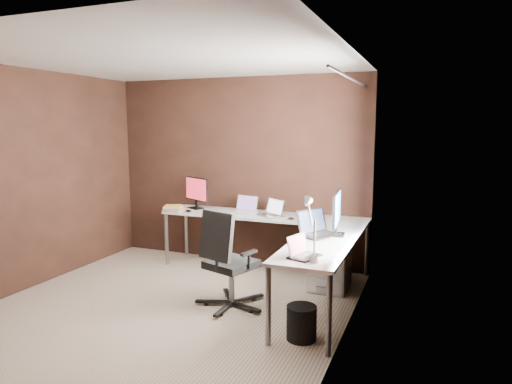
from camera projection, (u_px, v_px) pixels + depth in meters
room at (199, 185)px, 4.48m from camera, size 3.60×3.60×2.50m
desk at (279, 228)px, 5.28m from camera, size 2.65×2.25×0.73m
drawer_pedestal at (330, 263)px, 5.23m from camera, size 0.42×0.50×0.60m
monitor_left at (197, 191)px, 6.23m from camera, size 0.45×0.25×0.43m
monitor_right at (337, 211)px, 4.71m from camera, size 0.16×0.56×0.46m
laptop_white at (245, 209)px, 5.98m from camera, size 0.35×0.28×0.21m
laptop_silver at (272, 212)px, 5.75m from camera, size 0.39×0.36×0.21m
laptop_black_big at (316, 230)px, 4.74m from camera, size 0.45×0.49×0.27m
laptop_black_small at (302, 252)px, 3.96m from camera, size 0.27×0.33×0.19m
book_stack at (173, 208)px, 6.08m from camera, size 0.28×0.25×0.08m
mouse_left at (188, 211)px, 6.00m from camera, size 0.10×0.07×0.03m
mouse_corner at (291, 218)px, 5.52m from camera, size 0.10×0.08×0.03m
desk_lamp at (309, 220)px, 3.84m from camera, size 0.18×0.21×0.54m
office_chair at (229, 279)px, 4.68m from camera, size 0.57×0.60×1.02m
wastebasket at (302, 323)px, 3.99m from camera, size 0.34×0.34×0.30m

